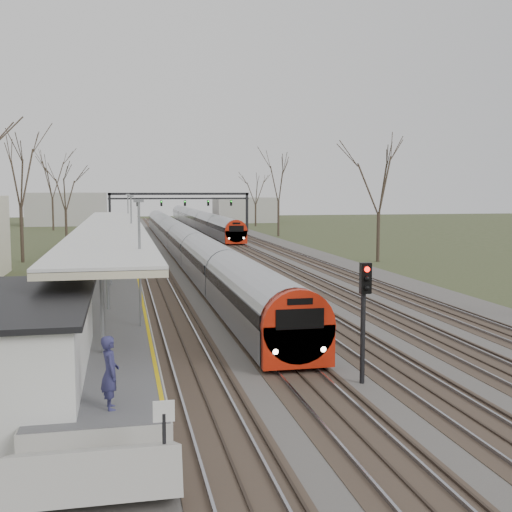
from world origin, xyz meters
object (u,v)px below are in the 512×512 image
Objects in this scene: train_near at (180,239)px; signal_post at (364,305)px; passenger at (110,373)px; train_far at (198,219)px.

signal_post reaches higher than train_near.
passenger is at bearing -97.13° from train_near.
passenger is (-6.23, -49.79, 0.45)m from train_near.
train_far is 18.34× the size of signal_post.
train_far is at bearing -16.41° from passenger.
train_near is 50.18m from passenger.
train_near reaches higher than passenger.
passenger is (-13.23, -93.74, 0.45)m from train_far.
train_near is 44.49m from train_far.
train_far is (7.00, 43.94, 0.00)m from train_near.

